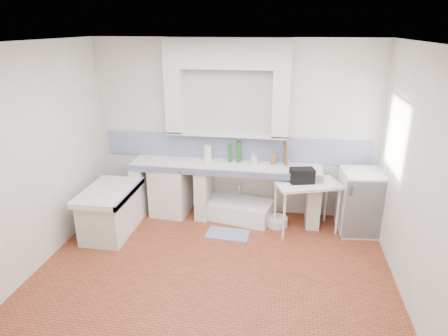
# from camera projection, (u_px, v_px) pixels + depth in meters

# --- Properties ---
(floor) EXTENTS (4.50, 4.50, 0.00)m
(floor) POSITION_uv_depth(u_px,v_px,m) (211.00, 278.00, 4.92)
(floor) COLOR brown
(floor) RESTS_ON ground
(ceiling) EXTENTS (4.50, 4.50, 0.00)m
(ceiling) POSITION_uv_depth(u_px,v_px,m) (208.00, 43.00, 3.96)
(ceiling) COLOR silver
(ceiling) RESTS_ON ground
(wall_back) EXTENTS (4.50, 0.00, 4.50)m
(wall_back) POSITION_uv_depth(u_px,v_px,m) (234.00, 129.00, 6.29)
(wall_back) COLOR silver
(wall_back) RESTS_ON ground
(wall_front) EXTENTS (4.50, 0.00, 4.50)m
(wall_front) POSITION_uv_depth(u_px,v_px,m) (151.00, 279.00, 2.58)
(wall_front) COLOR silver
(wall_front) RESTS_ON ground
(wall_left) EXTENTS (0.00, 4.50, 4.50)m
(wall_left) POSITION_uv_depth(u_px,v_px,m) (28.00, 162.00, 4.78)
(wall_left) COLOR silver
(wall_left) RESTS_ON ground
(wall_right) EXTENTS (0.00, 4.50, 4.50)m
(wall_right) POSITION_uv_depth(u_px,v_px,m) (422.00, 185.00, 4.10)
(wall_right) COLOR silver
(wall_right) RESTS_ON ground
(alcove_mass) EXTENTS (1.90, 0.25, 0.45)m
(alcove_mass) POSITION_uv_depth(u_px,v_px,m) (227.00, 53.00, 5.79)
(alcove_mass) COLOR silver
(alcove_mass) RESTS_ON ground
(window_frame) EXTENTS (0.35, 0.86, 1.06)m
(window_frame) POSITION_uv_depth(u_px,v_px,m) (411.00, 137.00, 5.12)
(window_frame) COLOR #341F10
(window_frame) RESTS_ON ground
(lace_valance) EXTENTS (0.01, 0.84, 0.24)m
(lace_valance) POSITION_uv_depth(u_px,v_px,m) (403.00, 108.00, 5.01)
(lace_valance) COLOR white
(lace_valance) RESTS_ON ground
(counter_slab) EXTENTS (3.00, 0.60, 0.08)m
(counter_slab) POSITION_uv_depth(u_px,v_px,m) (225.00, 167.00, 6.22)
(counter_slab) COLOR white
(counter_slab) RESTS_ON ground
(counter_lip) EXTENTS (3.00, 0.04, 0.10)m
(counter_lip) POSITION_uv_depth(u_px,v_px,m) (222.00, 173.00, 5.96)
(counter_lip) COLOR navy
(counter_lip) RESTS_ON ground
(counter_pier_left) EXTENTS (0.20, 0.55, 0.82)m
(counter_pier_left) POSITION_uv_depth(u_px,v_px,m) (142.00, 188.00, 6.58)
(counter_pier_left) COLOR silver
(counter_pier_left) RESTS_ON ground
(counter_pier_mid) EXTENTS (0.20, 0.55, 0.82)m
(counter_pier_mid) POSITION_uv_depth(u_px,v_px,m) (204.00, 192.00, 6.42)
(counter_pier_mid) COLOR silver
(counter_pier_mid) RESTS_ON ground
(counter_pier_right) EXTENTS (0.20, 0.55, 0.82)m
(counter_pier_right) POSITION_uv_depth(u_px,v_px,m) (313.00, 199.00, 6.16)
(counter_pier_right) COLOR silver
(counter_pier_right) RESTS_ON ground
(peninsula_top) EXTENTS (0.70, 1.10, 0.08)m
(peninsula_top) POSITION_uv_depth(u_px,v_px,m) (109.00, 192.00, 5.78)
(peninsula_top) COLOR white
(peninsula_top) RESTS_ON ground
(peninsula_base) EXTENTS (0.60, 1.00, 0.62)m
(peninsula_base) POSITION_uv_depth(u_px,v_px,m) (111.00, 214.00, 5.90)
(peninsula_base) COLOR silver
(peninsula_base) RESTS_ON ground
(peninsula_lip) EXTENTS (0.04, 1.10, 0.10)m
(peninsula_lip) POSITION_uv_depth(u_px,v_px,m) (130.00, 194.00, 5.73)
(peninsula_lip) COLOR navy
(peninsula_lip) RESTS_ON ground
(backsplash) EXTENTS (4.27, 0.03, 0.40)m
(backsplash) POSITION_uv_depth(u_px,v_px,m) (234.00, 147.00, 6.38)
(backsplash) COLOR navy
(backsplash) RESTS_ON ground
(stove) EXTENTS (0.61, 0.60, 0.81)m
(stove) POSITION_uv_depth(u_px,v_px,m) (171.00, 190.00, 6.49)
(stove) COLOR white
(stove) RESTS_ON ground
(sink) EXTENTS (1.20, 0.82, 0.26)m
(sink) POSITION_uv_depth(u_px,v_px,m) (237.00, 210.00, 6.42)
(sink) COLOR white
(sink) RESTS_ON ground
(side_table) EXTENTS (1.05, 0.80, 0.04)m
(side_table) POSITION_uv_depth(u_px,v_px,m) (306.00, 207.00, 5.95)
(side_table) COLOR white
(side_table) RESTS_ON ground
(fridge) EXTENTS (0.67, 0.67, 0.95)m
(fridge) POSITION_uv_depth(u_px,v_px,m) (361.00, 202.00, 5.90)
(fridge) COLOR white
(fridge) RESTS_ON ground
(bucket_red) EXTENTS (0.39, 0.39, 0.27)m
(bucket_red) POSITION_uv_depth(u_px,v_px,m) (224.00, 207.00, 6.50)
(bucket_red) COLOR #BD2336
(bucket_red) RESTS_ON ground
(bucket_orange) EXTENTS (0.33, 0.33, 0.27)m
(bucket_orange) POSITION_uv_depth(u_px,v_px,m) (246.00, 211.00, 6.38)
(bucket_orange) COLOR #CE530E
(bucket_orange) RESTS_ON ground
(bucket_blue) EXTENTS (0.34, 0.34, 0.28)m
(bucket_blue) POSITION_uv_depth(u_px,v_px,m) (262.00, 211.00, 6.38)
(bucket_blue) COLOR #0A25CF
(bucket_blue) RESTS_ON ground
(basin_white) EXTENTS (0.42, 0.42, 0.13)m
(basin_white) POSITION_uv_depth(u_px,v_px,m) (277.00, 221.00, 6.19)
(basin_white) COLOR white
(basin_white) RESTS_ON ground
(water_bottle_a) EXTENTS (0.09, 0.09, 0.29)m
(water_bottle_a) POSITION_uv_depth(u_px,v_px,m) (233.00, 205.00, 6.58)
(water_bottle_a) COLOR silver
(water_bottle_a) RESTS_ON ground
(water_bottle_b) EXTENTS (0.07, 0.07, 0.27)m
(water_bottle_b) POSITION_uv_depth(u_px,v_px,m) (240.00, 207.00, 6.53)
(water_bottle_b) COLOR silver
(water_bottle_b) RESTS_ON ground
(black_bag) EXTENTS (0.39, 0.28, 0.22)m
(black_bag) POSITION_uv_depth(u_px,v_px,m) (302.00, 176.00, 5.79)
(black_bag) COLOR black
(black_bag) RESTS_ON side_table
(green_bottle_a) EXTENTS (0.07, 0.07, 0.28)m
(green_bottle_a) POSITION_uv_depth(u_px,v_px,m) (230.00, 153.00, 6.28)
(green_bottle_a) COLOR #1C661B
(green_bottle_a) RESTS_ON counter_slab
(green_bottle_b) EXTENTS (0.09, 0.09, 0.34)m
(green_bottle_b) POSITION_uv_depth(u_px,v_px,m) (239.00, 152.00, 6.25)
(green_bottle_b) COLOR #1C661B
(green_bottle_b) RESTS_ON counter_slab
(knife_block) EXTENTS (0.09, 0.08, 0.18)m
(knife_block) POSITION_uv_depth(u_px,v_px,m) (273.00, 159.00, 6.20)
(knife_block) COLOR #95633B
(knife_block) RESTS_ON counter_slab
(cutting_board) EXTENTS (0.08, 0.25, 0.34)m
(cutting_board) POSITION_uv_depth(u_px,v_px,m) (286.00, 154.00, 6.14)
(cutting_board) COLOR #95633B
(cutting_board) RESTS_ON counter_slab
(paper_towel) EXTENTS (0.14, 0.14, 0.25)m
(paper_towel) POSITION_uv_depth(u_px,v_px,m) (208.00, 153.00, 6.34)
(paper_towel) COLOR white
(paper_towel) RESTS_ON counter_slab
(soap_bottle) EXTENTS (0.11, 0.11, 0.19)m
(soap_bottle) POSITION_uv_depth(u_px,v_px,m) (254.00, 158.00, 6.19)
(soap_bottle) COLOR white
(soap_bottle) RESTS_ON counter_slab
(rug) EXTENTS (0.65, 0.39, 0.01)m
(rug) POSITION_uv_depth(u_px,v_px,m) (228.00, 234.00, 5.94)
(rug) COLOR #34429A
(rug) RESTS_ON ground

